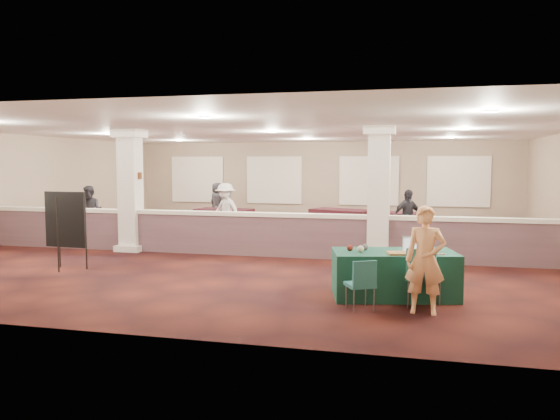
% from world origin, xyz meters
% --- Properties ---
extents(ground, '(16.00, 16.00, 0.00)m').
position_xyz_m(ground, '(0.00, 0.00, 0.00)').
color(ground, '#411610').
rests_on(ground, ground).
extents(wall_back, '(16.00, 0.04, 3.20)m').
position_xyz_m(wall_back, '(0.00, 8.00, 1.60)').
color(wall_back, gray).
rests_on(wall_back, ground).
extents(wall_front, '(16.00, 0.04, 3.20)m').
position_xyz_m(wall_front, '(0.00, -8.00, 1.60)').
color(wall_front, gray).
rests_on(wall_front, ground).
extents(wall_left, '(0.04, 16.00, 3.20)m').
position_xyz_m(wall_left, '(-8.00, 0.00, 1.60)').
color(wall_left, gray).
rests_on(wall_left, ground).
extents(ceiling, '(16.00, 16.00, 0.02)m').
position_xyz_m(ceiling, '(0.00, 0.00, 3.20)').
color(ceiling, white).
rests_on(ceiling, wall_back).
extents(partition_wall, '(15.60, 0.28, 1.10)m').
position_xyz_m(partition_wall, '(0.00, -1.50, 0.57)').
color(partition_wall, '#51363E').
rests_on(partition_wall, ground).
extents(column_left, '(0.72, 0.72, 3.20)m').
position_xyz_m(column_left, '(-3.50, -1.50, 1.64)').
color(column_left, silver).
rests_on(column_left, ground).
extents(column_right, '(0.72, 0.72, 3.20)m').
position_xyz_m(column_right, '(3.00, -1.50, 1.64)').
color(column_right, silver).
rests_on(column_right, ground).
extents(sconce_left, '(0.12, 0.12, 0.18)m').
position_xyz_m(sconce_left, '(-3.78, -1.50, 2.00)').
color(sconce_left, brown).
rests_on(sconce_left, column_left).
extents(sconce_right, '(0.12, 0.12, 0.18)m').
position_xyz_m(sconce_right, '(-3.22, -1.50, 2.00)').
color(sconce_right, brown).
rests_on(sconce_right, column_left).
extents(near_table, '(2.28, 1.49, 0.80)m').
position_xyz_m(near_table, '(3.50, -4.99, 0.40)').
color(near_table, '#103C2D').
rests_on(near_table, ground).
extents(conf_chair_main, '(0.61, 0.61, 0.99)m').
position_xyz_m(conf_chair_main, '(3.97, -5.66, 0.58)').
color(conf_chair_main, '#1E575A').
rests_on(conf_chair_main, ground).
extents(conf_chair_side, '(0.55, 0.55, 0.82)m').
position_xyz_m(conf_chair_side, '(3.04, -6.03, 0.48)').
color(conf_chair_side, '#1E575A').
rests_on(conf_chair_side, ground).
extents(easel_board, '(1.01, 0.53, 1.72)m').
position_xyz_m(easel_board, '(-3.55, -4.25, 1.09)').
color(easel_board, black).
rests_on(easel_board, ground).
extents(woman, '(0.63, 0.44, 1.68)m').
position_xyz_m(woman, '(4.00, -5.93, 0.84)').
color(woman, '#FFB96E').
rests_on(woman, ground).
extents(far_table_front_left, '(1.98, 1.13, 0.77)m').
position_xyz_m(far_table_front_left, '(-2.50, 3.00, 0.38)').
color(far_table_front_left, black).
rests_on(far_table_front_left, ground).
extents(far_table_front_center, '(1.88, 1.06, 0.73)m').
position_xyz_m(far_table_front_center, '(-2.00, 0.30, 0.37)').
color(far_table_front_center, black).
rests_on(far_table_front_center, ground).
extents(far_table_front_right, '(1.75, 0.88, 0.71)m').
position_xyz_m(far_table_front_right, '(5.83, 0.30, 0.35)').
color(far_table_front_right, black).
rests_on(far_table_front_right, ground).
extents(far_table_back_left, '(1.92, 1.14, 0.73)m').
position_xyz_m(far_table_back_left, '(-2.50, 3.20, 0.37)').
color(far_table_back_left, black).
rests_on(far_table_back_left, ground).
extents(far_table_back_center, '(2.22, 1.65, 0.81)m').
position_xyz_m(far_table_back_center, '(1.51, 3.29, 0.40)').
color(far_table_back_center, black).
rests_on(far_table_back_center, ground).
extents(far_table_back_right, '(2.02, 1.30, 0.76)m').
position_xyz_m(far_table_back_right, '(3.23, 3.20, 0.38)').
color(far_table_back_right, black).
rests_on(far_table_back_right, ground).
extents(attendee_a, '(0.83, 0.55, 1.60)m').
position_xyz_m(attendee_a, '(-6.28, 0.90, 0.80)').
color(attendee_a, black).
rests_on(attendee_a, ground).
extents(attendee_b, '(1.20, 0.90, 1.70)m').
position_xyz_m(attendee_b, '(-1.93, 1.55, 0.85)').
color(attendee_b, silver).
rests_on(attendee_b, ground).
extents(attendee_c, '(1.01, 0.89, 1.57)m').
position_xyz_m(attendee_c, '(3.64, 1.50, 0.79)').
color(attendee_c, black).
rests_on(attendee_c, ground).
extents(attendee_d, '(0.87, 0.72, 1.56)m').
position_xyz_m(attendee_d, '(-3.74, 5.70, 0.78)').
color(attendee_d, black).
rests_on(attendee_d, ground).
extents(laptop_base, '(0.41, 0.33, 0.02)m').
position_xyz_m(laptop_base, '(3.83, -4.97, 0.81)').
color(laptop_base, silver).
rests_on(laptop_base, near_table).
extents(laptop_screen, '(0.36, 0.09, 0.24)m').
position_xyz_m(laptop_screen, '(3.81, -4.85, 0.95)').
color(laptop_screen, silver).
rests_on(laptop_screen, near_table).
extents(screen_glow, '(0.32, 0.08, 0.21)m').
position_xyz_m(screen_glow, '(3.81, -4.85, 0.93)').
color(screen_glow, silver).
rests_on(screen_glow, near_table).
extents(knitting, '(0.50, 0.42, 0.03)m').
position_xyz_m(knitting, '(3.62, -5.25, 0.82)').
color(knitting, '#C5701F').
rests_on(knitting, near_table).
extents(yarn_cream, '(0.12, 0.12, 0.12)m').
position_xyz_m(yarn_cream, '(2.93, -5.24, 0.87)').
color(yarn_cream, beige).
rests_on(yarn_cream, near_table).
extents(yarn_red, '(0.11, 0.11, 0.11)m').
position_xyz_m(yarn_red, '(2.74, -5.11, 0.86)').
color(yarn_red, maroon).
rests_on(yarn_red, near_table).
extents(yarn_grey, '(0.11, 0.11, 0.11)m').
position_xyz_m(yarn_grey, '(2.99, -4.97, 0.86)').
color(yarn_grey, '#4A494E').
rests_on(yarn_grey, near_table).
extents(scissors, '(0.14, 0.06, 0.01)m').
position_xyz_m(scissors, '(4.27, -5.13, 0.81)').
color(scissors, red).
rests_on(scissors, near_table).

